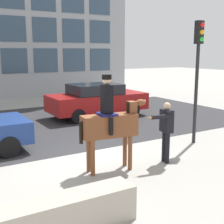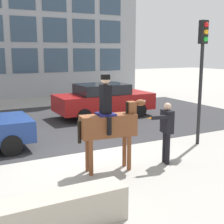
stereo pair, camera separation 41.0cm
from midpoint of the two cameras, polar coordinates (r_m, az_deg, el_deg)
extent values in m
plane|color=#9E9B93|center=(9.20, -2.46, -8.19)|extent=(80.00, 80.00, 0.00)
cube|color=#2D2D30|center=(13.49, -11.13, -2.17)|extent=(18.94, 8.50, 0.01)
cube|color=#33475B|center=(21.24, -15.04, 9.04)|extent=(1.67, 0.02, 1.60)
cube|color=#33475B|center=(21.80, -9.63, 9.30)|extent=(1.67, 0.02, 1.60)
cube|color=#33475B|center=(22.54, -4.53, 9.46)|extent=(1.67, 0.02, 1.60)
cube|color=#33475B|center=(23.44, 0.22, 9.55)|extent=(1.67, 0.02, 1.60)
cube|color=#33475B|center=(21.28, -15.31, 14.43)|extent=(1.67, 0.02, 1.60)
cube|color=#33475B|center=(21.84, -9.80, 14.55)|extent=(1.67, 0.02, 1.60)
cube|color=#33475B|center=(22.58, -4.61, 14.54)|extent=(1.67, 0.02, 1.60)
cube|color=#33475B|center=(23.48, 0.22, 14.44)|extent=(1.67, 0.02, 1.60)
cube|color=#33475B|center=(22.80, -4.69, 19.57)|extent=(1.67, 0.02, 1.60)
cube|color=#33475B|center=(23.69, 0.23, 19.27)|extent=(1.67, 0.02, 1.60)
cube|color=brown|center=(7.85, 0.81, -2.51)|extent=(1.47, 0.61, 0.56)
cylinder|color=brown|center=(8.37, 3.70, -6.88)|extent=(0.11, 0.11, 0.91)
cylinder|color=brown|center=(8.11, 4.61, -7.49)|extent=(0.11, 0.11, 0.91)
cylinder|color=brown|center=(8.02, -3.05, -7.68)|extent=(0.11, 0.11, 0.91)
cylinder|color=brown|center=(7.75, -2.34, -8.36)|extent=(0.11, 0.11, 0.91)
cube|color=brown|center=(8.02, 4.99, 0.17)|extent=(0.23, 0.26, 0.49)
cube|color=black|center=(7.97, 4.21, 0.26)|extent=(0.05, 0.08, 0.44)
ellipsoid|color=brown|center=(8.10, 6.65, 1.71)|extent=(0.31, 0.23, 0.17)
cube|color=silver|center=(8.14, 7.19, 1.88)|extent=(0.11, 0.06, 0.07)
cylinder|color=black|center=(7.63, -4.46, -3.72)|extent=(0.09, 0.09, 0.55)
cube|color=#14144C|center=(7.76, 0.33, -0.39)|extent=(0.48, 0.53, 0.05)
cube|color=black|center=(7.69, 0.33, 2.41)|extent=(0.26, 0.34, 0.71)
sphere|color=#D1A889|center=(7.64, 0.34, 5.85)|extent=(0.22, 0.22, 0.22)
cylinder|color=black|center=(7.63, 0.34, 6.43)|extent=(0.24, 0.24, 0.12)
cylinder|color=black|center=(8.05, -0.36, -1.74)|extent=(0.11, 0.11, 0.45)
cylinder|color=black|center=(7.56, 1.07, -2.58)|extent=(0.11, 0.11, 0.45)
cylinder|color=black|center=(8.66, 11.47, -6.62)|extent=(0.13, 0.13, 0.87)
cylinder|color=black|center=(8.79, 10.95, -6.34)|extent=(0.13, 0.13, 0.87)
cube|color=black|center=(8.53, 11.39, -1.72)|extent=(0.28, 0.43, 0.62)
sphere|color=#D1A889|center=(8.45, 11.50, 0.99)|extent=(0.20, 0.20, 0.20)
cube|color=black|center=(8.21, 10.40, -0.96)|extent=(0.56, 0.18, 0.09)
cone|color=orange|center=(8.05, 8.23, -1.13)|extent=(0.18, 0.07, 0.04)
cylinder|color=black|center=(9.60, -16.75, -5.86)|extent=(0.63, 0.24, 0.63)
cylinder|color=black|center=(11.32, -18.55, -3.42)|extent=(0.63, 0.24, 0.63)
cube|color=maroon|center=(14.69, -0.68, 1.87)|extent=(4.56, 1.98, 0.76)
cube|color=black|center=(14.55, -1.08, 4.23)|extent=(2.28, 1.74, 0.47)
cylinder|color=black|center=(14.69, 5.86, 0.30)|extent=(0.64, 0.24, 0.64)
cylinder|color=black|center=(16.21, 2.31, 1.35)|extent=(0.64, 0.24, 0.64)
cylinder|color=black|center=(13.36, -4.29, -0.74)|extent=(0.64, 0.24, 0.64)
cylinder|color=black|center=(15.01, -7.07, 0.51)|extent=(0.64, 0.24, 0.64)
cylinder|color=black|center=(10.55, 16.86, 2.94)|extent=(0.11, 0.11, 3.26)
cube|color=black|center=(10.48, 17.47, 13.78)|extent=(0.24, 0.19, 0.72)
sphere|color=red|center=(10.41, 18.02, 14.96)|extent=(0.15, 0.15, 0.15)
sphere|color=orange|center=(10.39, 17.95, 13.78)|extent=(0.15, 0.15, 0.15)
sphere|color=green|center=(10.38, 17.88, 12.59)|extent=(0.15, 0.15, 0.15)
cube|color=#ADA393|center=(5.63, -7.34, -17.70)|extent=(2.39, 0.56, 0.64)
camera|label=1|loc=(0.20, -88.60, 0.27)|focal=50.00mm
camera|label=2|loc=(0.20, 91.40, -0.27)|focal=50.00mm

